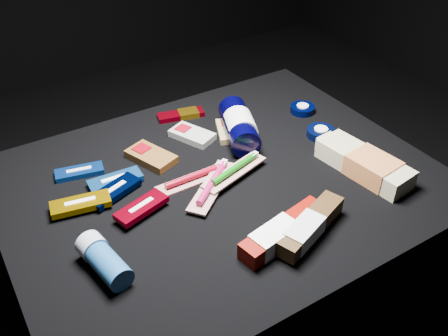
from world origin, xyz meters
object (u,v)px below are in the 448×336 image
bodywash_bottle (365,164)px  toothpaste_carton_red (281,233)px  lotion_bottle (239,126)px  deodorant_stick (104,260)px

bodywash_bottle → toothpaste_carton_red: bearing=-173.2°
lotion_bottle → deodorant_stick: (-0.46, -0.25, -0.01)m
bodywash_bottle → toothpaste_carton_red: (-0.31, -0.08, -0.00)m
lotion_bottle → deodorant_stick: size_ratio=1.78×
deodorant_stick → toothpaste_carton_red: (0.33, -0.11, -0.01)m
lotion_bottle → deodorant_stick: bearing=-130.5°
lotion_bottle → bodywash_bottle: (0.17, -0.28, -0.01)m
toothpaste_carton_red → bodywash_bottle: bearing=3.3°
lotion_bottle → bodywash_bottle: 0.33m
deodorant_stick → toothpaste_carton_red: deodorant_stick is taller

